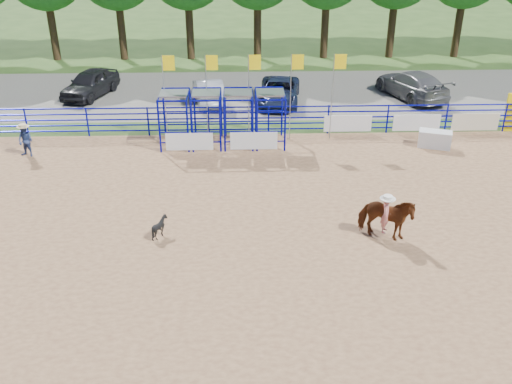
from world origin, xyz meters
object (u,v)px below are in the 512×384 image
announcer_table (435,139)px  car_c (279,91)px  calf (160,227)px  car_b (209,91)px  horse_and_rider (386,216)px  spectator_cowboy (25,140)px  car_a (90,83)px  car_d (412,84)px

announcer_table → car_c: bearing=134.7°
calf → car_b: size_ratio=0.17×
horse_and_rider → spectator_cowboy: size_ratio=1.52×
spectator_cowboy → horse_and_rider: bearing=-27.7°
spectator_cowboy → car_c: (12.10, 7.54, -0.10)m
horse_and_rider → car_c: horse_and_rider is taller
horse_and_rider → calf: (-7.78, 0.40, -0.51)m
calf → car_a: 17.65m
horse_and_rider → car_d: horse_and_rider is taller
car_d → car_b: bearing=-15.7°
announcer_table → spectator_cowboy: spectator_cowboy is taller
car_c → car_d: car_d is taller
car_c → car_d: size_ratio=0.90×
car_a → car_d: size_ratio=0.84×
announcer_table → horse_and_rider: size_ratio=0.65×
calf → car_d: 20.43m
horse_and_rider → calf: horse_and_rider is taller
spectator_cowboy → car_c: bearing=31.9°
spectator_cowboy → car_d: car_d is taller
car_a → horse_and_rider: bearing=-32.7°
car_a → spectator_cowboy: bearing=-77.2°
car_b → car_c: bearing=168.3°
car_b → car_d: 12.08m
announcer_table → car_b: 13.19m
announcer_table → spectator_cowboy: size_ratio=0.99×
horse_and_rider → spectator_cowboy: 16.63m
car_a → car_b: bearing=5.9°
car_b → car_c: 4.08m
car_a → car_d: 19.25m
calf → car_d: bearing=-57.2°
calf → car_a: (-6.09, 16.56, 0.40)m
announcer_table → car_a: (-18.22, 8.75, 0.38)m
announcer_table → car_c: 9.92m
car_c → car_b: bearing=-174.5°
car_a → car_c: bearing=9.5°
announcer_table → car_b: size_ratio=0.35×
spectator_cowboy → car_c: 14.26m
horse_and_rider → car_a: bearing=129.3°
horse_and_rider → car_c: (-2.62, 15.26, -0.21)m
horse_and_rider → car_a: 21.91m
calf → spectator_cowboy: (-6.94, 7.33, 0.40)m
car_a → car_d: bearing=15.3°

